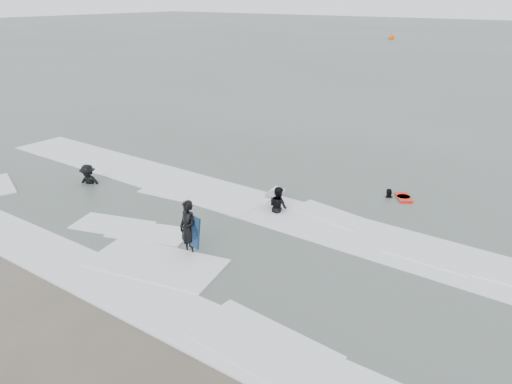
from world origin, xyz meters
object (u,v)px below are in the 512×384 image
Objects in this scene: surfer_breaker at (89,185)px; surfer_right_near at (389,198)px; surfer_centre at (189,254)px; buoy at (391,37)px; surfer_wading at (278,213)px.

surfer_breaker is 12.16m from surfer_right_near.
surfer_centre is 1.07× the size of buoy.
surfer_breaker is at bearing -76.94° from buoy.
surfer_wading is 4.56m from surfer_right_near.
surfer_right_near is (10.57, 6.00, 0.00)m from surfer_breaker.
buoy reaches higher than surfer_breaker.
surfer_wading is 0.94× the size of buoy.
surfer_centre reaches higher than surfer_breaker.
buoy is (-27.89, 68.68, 0.42)m from surfer_right_near.
surfer_wading is at bearing -5.17° from surfer_breaker.
surfer_centre is 1.01× the size of surfer_breaker.
buoy reaches higher than surfer_centre.
surfer_centre is 7.64m from surfer_breaker.
buoy is at bearing 81.40° from surfer_breaker.
surfer_right_near is 74.12m from buoy.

